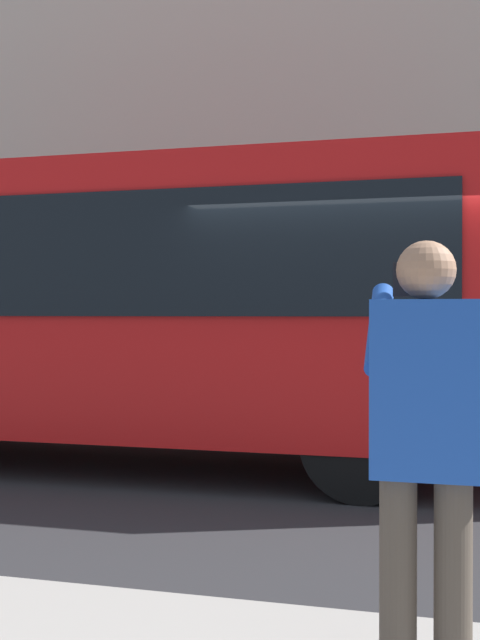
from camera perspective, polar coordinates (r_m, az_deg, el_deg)
The scene contains 4 objects.
ground_plane at distance 7.33m, azimuth 8.11°, elevation -11.90°, with size 60.00×60.00×0.00m, color #2B2B2D.
building_facade_far at distance 14.61m, azimuth 11.25°, elevation 18.10°, with size 28.00×1.55×12.00m.
red_bus at distance 8.22m, azimuth -11.58°, elevation 1.26°, with size 9.05×2.54×3.08m.
pedestrian_photographer at distance 2.92m, azimuth 13.98°, elevation -8.13°, with size 0.53×0.52×1.70m.
Camera 1 is at (-0.77, 7.11, 1.58)m, focal length 42.18 mm.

